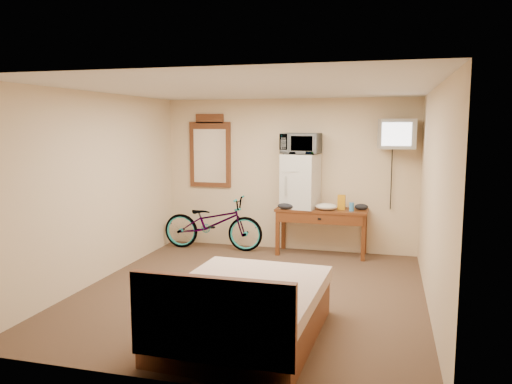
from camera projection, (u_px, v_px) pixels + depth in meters
room at (251, 193)px, 6.08m from camera, size 4.60×4.64×2.50m
desk at (321, 216)px, 7.92m from camera, size 1.45×0.57×0.75m
mini_fridge at (300, 181)px, 7.97m from camera, size 0.60×0.58×0.86m
microwave at (301, 144)px, 7.89m from camera, size 0.63×0.46×0.33m
snack_bag at (341, 202)px, 7.84m from camera, size 0.12×0.07×0.23m
blue_cup at (352, 207)px, 7.71m from camera, size 0.08×0.08×0.13m
cloth_cream at (326, 207)px, 7.81m from camera, size 0.34×0.26×0.10m
cloth_dark_a at (286, 206)px, 7.88m from camera, size 0.27×0.20×0.10m
cloth_dark_b at (361, 207)px, 7.83m from camera, size 0.21×0.17×0.10m
crt_television at (397, 134)px, 7.48m from camera, size 0.57×0.62×0.45m
wall_mirror at (210, 152)px, 8.55m from camera, size 0.74×0.04×1.25m
bicycle at (213, 223)px, 8.33m from camera, size 1.72×0.65×0.90m
bed at (243, 311)px, 4.80m from camera, size 1.49×1.96×0.90m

